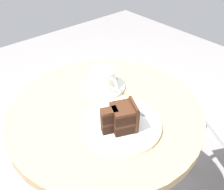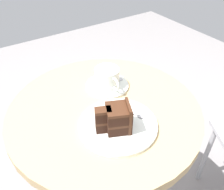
{
  "view_description": "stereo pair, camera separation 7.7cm",
  "coord_description": "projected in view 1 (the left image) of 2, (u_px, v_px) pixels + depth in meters",
  "views": [
    {
      "loc": [
        0.47,
        -0.37,
        1.23
      ],
      "look_at": [
        0.0,
        0.03,
        0.75
      ],
      "focal_mm": 38.0,
      "sensor_mm": 36.0,
      "label": 1
    },
    {
      "loc": [
        0.51,
        -0.31,
        1.23
      ],
      "look_at": [
        0.0,
        0.03,
        0.75
      ],
      "focal_mm": 38.0,
      "sensor_mm": 36.0,
      "label": 2
    }
  ],
  "objects": [
    {
      "name": "cafe_table",
      "position": [
        106.0,
        134.0,
        0.87
      ],
      "size": [
        0.64,
        0.64,
        0.71
      ],
      "color": "tan",
      "rests_on": "ground"
    },
    {
      "name": "saucer",
      "position": [
        104.0,
        86.0,
        0.88
      ],
      "size": [
        0.16,
        0.16,
        0.01
      ],
      "color": "silver",
      "rests_on": "cafe_table"
    },
    {
      "name": "coffee_cup",
      "position": [
        104.0,
        78.0,
        0.85
      ],
      "size": [
        0.12,
        0.09,
        0.07
      ],
      "color": "silver",
      "rests_on": "saucer"
    },
    {
      "name": "teaspoon",
      "position": [
        109.0,
        79.0,
        0.9
      ],
      "size": [
        0.07,
        0.08,
        0.0
      ],
      "rotation": [
        0.0,
        0.0,
        0.9
      ],
      "color": "#B7B7BC",
      "rests_on": "saucer"
    },
    {
      "name": "cake_plate",
      "position": [
        122.0,
        124.0,
        0.72
      ],
      "size": [
        0.24,
        0.24,
        0.01
      ],
      "color": "silver",
      "rests_on": "cafe_table"
    },
    {
      "name": "cake_slice",
      "position": [
        122.0,
        118.0,
        0.67
      ],
      "size": [
        0.09,
        0.11,
        0.09
      ],
      "rotation": [
        0.0,
        0.0,
        4.29
      ],
      "color": "black",
      "rests_on": "cake_plate"
    },
    {
      "name": "fork",
      "position": [
        136.0,
        112.0,
        0.75
      ],
      "size": [
        0.12,
        0.09,
        0.0
      ],
      "rotation": [
        0.0,
        0.0,
        0.61
      ],
      "color": "#B7B7BC",
      "rests_on": "cake_plate"
    },
    {
      "name": "napkin",
      "position": [
        127.0,
        116.0,
        0.75
      ],
      "size": [
        0.12,
        0.14,
        0.0
      ],
      "rotation": [
        0.0,
        0.0,
        1.56
      ],
      "color": "tan",
      "rests_on": "cafe_table"
    }
  ]
}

